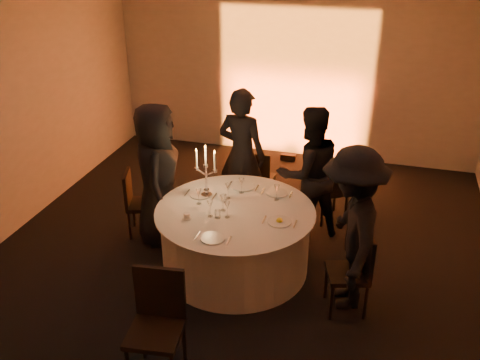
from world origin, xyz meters
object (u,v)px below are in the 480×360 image
(guest_left, at_px, (158,175))
(candelabra, at_px, (206,178))
(chair_right, at_px, (355,267))
(guest_back_left, at_px, (242,155))
(guest_back_right, at_px, (309,173))
(chair_left, at_px, (137,200))
(coffee_cup, at_px, (187,216))
(chair_back_right, at_px, (333,187))
(chair_back_left, at_px, (259,176))
(chair_front, at_px, (157,318))
(banquet_table, at_px, (235,239))
(guest_right, at_px, (351,230))

(guest_left, xyz_separation_m, candelabra, (0.66, -0.11, 0.09))
(candelabra, bearing_deg, chair_right, -18.63)
(guest_back_left, bearing_deg, chair_right, 148.49)
(guest_back_left, relative_size, guest_back_right, 1.05)
(chair_left, bearing_deg, coffee_cup, -143.56)
(guest_back_left, bearing_deg, chair_back_right, -159.67)
(chair_back_right, height_order, guest_left, guest_left)
(chair_left, relative_size, chair_back_right, 0.95)
(chair_right, xyz_separation_m, guest_back_left, (-1.64, 1.56, 0.39))
(chair_back_left, distance_m, chair_front, 3.19)
(guest_back_left, distance_m, coffee_cup, 1.52)
(chair_back_right, height_order, chair_front, chair_front)
(chair_front, bearing_deg, guest_back_right, 65.48)
(chair_back_right, height_order, chair_right, chair_right)
(banquet_table, bearing_deg, chair_front, -97.04)
(guest_left, distance_m, guest_back_left, 1.18)
(candelabra, bearing_deg, guest_right, -16.33)
(chair_left, height_order, candelabra, candelabra)
(chair_right, relative_size, guest_back_left, 0.51)
(banquet_table, height_order, chair_back_right, chair_back_right)
(banquet_table, bearing_deg, chair_back_right, 55.48)
(guest_back_left, bearing_deg, guest_back_right, 178.87)
(guest_back_left, distance_m, candelabra, 0.97)
(guest_right, bearing_deg, banquet_table, -112.94)
(chair_back_left, xyz_separation_m, guest_back_right, (0.76, -0.52, 0.39))
(chair_front, bearing_deg, coffee_cup, 93.65)
(guest_left, height_order, guest_back_left, guest_back_left)
(chair_right, xyz_separation_m, guest_back_right, (-0.72, 1.34, 0.35))
(chair_left, height_order, chair_back_right, chair_back_right)
(chair_right, xyz_separation_m, candelabra, (-1.80, 0.61, 0.48))
(guest_back_left, bearing_deg, chair_back_left, -105.87)
(chair_back_right, distance_m, guest_right, 1.71)
(guest_left, xyz_separation_m, coffee_cup, (0.63, -0.67, -0.10))
(banquet_table, distance_m, guest_right, 1.41)
(banquet_table, distance_m, chair_left, 1.47)
(guest_left, bearing_deg, coffee_cup, -154.63)
(guest_back_left, height_order, coffee_cup, guest_back_left)
(chair_front, bearing_deg, guest_back_left, 84.53)
(chair_front, distance_m, candelabra, 1.99)
(banquet_table, distance_m, coffee_cup, 0.69)
(chair_back_left, relative_size, coffee_cup, 7.77)
(coffee_cup, bearing_deg, guest_left, 133.29)
(chair_back_left, height_order, chair_front, chair_front)
(guest_back_right, height_order, guest_right, guest_right)
(chair_back_right, distance_m, coffee_cup, 2.20)
(banquet_table, distance_m, chair_back_right, 1.66)
(chair_back_right, distance_m, guest_left, 2.29)
(chair_front, bearing_deg, chair_back_right, 63.04)
(guest_left, xyz_separation_m, guest_back_left, (0.82, 0.84, 0.00))
(guest_left, relative_size, guest_right, 1.02)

